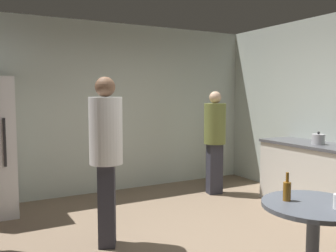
% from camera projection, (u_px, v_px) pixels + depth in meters
% --- Properties ---
extents(wall_back, '(5.32, 0.06, 2.70)m').
position_uv_depth(wall_back, '(104.00, 108.00, 5.83)').
color(wall_back, beige).
rests_on(wall_back, ground_plane).
extents(kitchen_counter, '(0.64, 1.77, 0.90)m').
position_uv_depth(kitchen_counter, '(321.00, 177.00, 4.97)').
color(kitchen_counter, beige).
rests_on(kitchen_counter, ground_plane).
extents(kettle, '(0.24, 0.17, 0.18)m').
position_uv_depth(kettle, '(318.00, 139.00, 4.92)').
color(kettle, '#B2B2B7').
rests_on(kettle, kitchen_counter).
extents(foreground_table, '(0.80, 0.80, 0.73)m').
position_uv_depth(foreground_table, '(314.00, 217.00, 2.85)').
color(foreground_table, '#4C515B').
rests_on(foreground_table, ground_plane).
extents(beer_bottle_amber, '(0.06, 0.06, 0.23)m').
position_uv_depth(beer_bottle_amber, '(287.00, 190.00, 2.91)').
color(beer_bottle_amber, '#8C5919').
rests_on(beer_bottle_amber, foreground_table).
extents(person_in_white_shirt, '(0.45, 0.45, 1.76)m').
position_uv_depth(person_in_white_shirt, '(106.00, 148.00, 3.74)').
color(person_in_white_shirt, '#2D2D38').
rests_on(person_in_white_shirt, ground_plane).
extents(person_in_olive_shirt, '(0.39, 0.39, 1.62)m').
position_uv_depth(person_in_olive_shirt, '(215.00, 134.00, 5.73)').
color(person_in_olive_shirt, '#2D2D38').
rests_on(person_in_olive_shirt, ground_plane).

